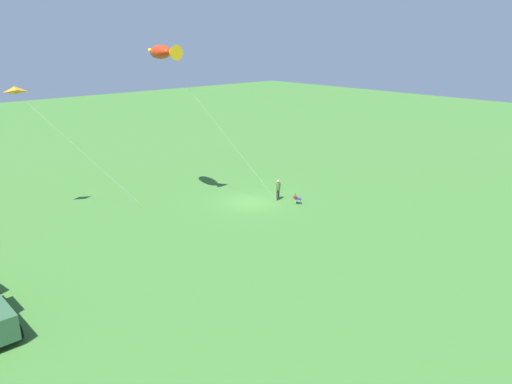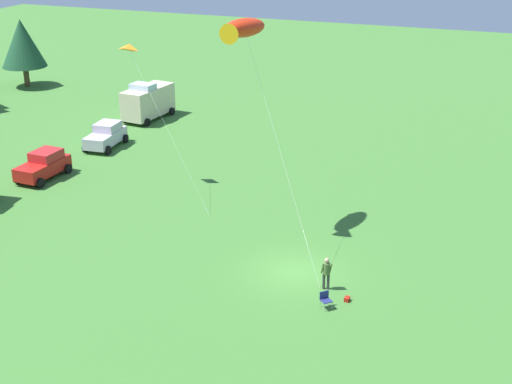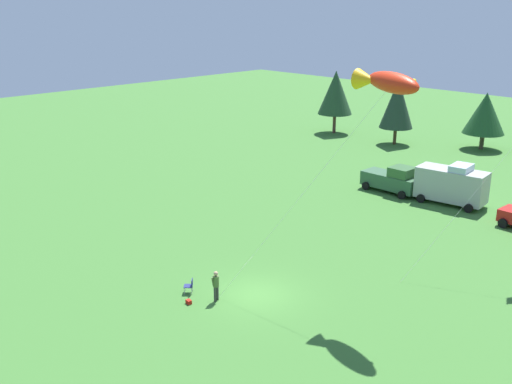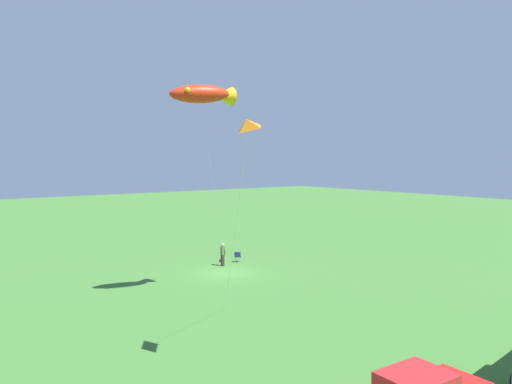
{
  "view_description": "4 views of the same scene",
  "coord_description": "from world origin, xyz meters",
  "px_view_note": "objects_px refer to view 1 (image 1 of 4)",
  "views": [
    {
      "loc": [
        -28.63,
        25.44,
        12.97
      ],
      "look_at": [
        -4.02,
        3.01,
        2.45
      ],
      "focal_mm": 35.0,
      "sensor_mm": 36.0,
      "label": 1
    },
    {
      "loc": [
        -31.69,
        -10.12,
        18.27
      ],
      "look_at": [
        -0.92,
        1.78,
        4.65
      ],
      "focal_mm": 50.0,
      "sensor_mm": 36.0,
      "label": 2
    },
    {
      "loc": [
        21.3,
        -21.03,
        15.64
      ],
      "look_at": [
        -1.01,
        0.87,
        5.59
      ],
      "focal_mm": 42.0,
      "sensor_mm": 36.0,
      "label": 3
    },
    {
      "loc": [
        19.3,
        29.16,
        8.13
      ],
      "look_at": [
        -1.64,
        1.41,
        5.77
      ],
      "focal_mm": 35.0,
      "sensor_mm": 36.0,
      "label": 4
    }
  ],
  "objects_px": {
    "kite_delta_orange": "(15,90)",
    "backpack_on_grass": "(296,198)",
    "folding_chair": "(297,198)",
    "kite_large_fish": "(163,52)",
    "person_kite_flyer": "(278,188)"
  },
  "relations": [
    {
      "from": "folding_chair",
      "to": "kite_delta_orange",
      "type": "relative_size",
      "value": 0.08
    },
    {
      "from": "person_kite_flyer",
      "to": "kite_large_fish",
      "type": "relative_size",
      "value": 0.14
    },
    {
      "from": "person_kite_flyer",
      "to": "kite_large_fish",
      "type": "distance_m",
      "value": 13.82
    },
    {
      "from": "kite_delta_orange",
      "to": "backpack_on_grass",
      "type": "bearing_deg",
      "value": -120.46
    },
    {
      "from": "person_kite_flyer",
      "to": "backpack_on_grass",
      "type": "height_order",
      "value": "person_kite_flyer"
    },
    {
      "from": "folding_chair",
      "to": "backpack_on_grass",
      "type": "relative_size",
      "value": 2.56
    },
    {
      "from": "person_kite_flyer",
      "to": "kite_delta_orange",
      "type": "bearing_deg",
      "value": -133.82
    },
    {
      "from": "backpack_on_grass",
      "to": "kite_large_fish",
      "type": "distance_m",
      "value": 15.48
    },
    {
      "from": "person_kite_flyer",
      "to": "folding_chair",
      "type": "relative_size",
      "value": 2.12
    },
    {
      "from": "folding_chair",
      "to": "person_kite_flyer",
      "type": "bearing_deg",
      "value": 149.46
    },
    {
      "from": "backpack_on_grass",
      "to": "kite_delta_orange",
      "type": "xyz_separation_m",
      "value": [
        10.34,
        17.57,
        9.23
      ]
    },
    {
      "from": "kite_large_fish",
      "to": "backpack_on_grass",
      "type": "bearing_deg",
      "value": -127.93
    },
    {
      "from": "backpack_on_grass",
      "to": "kite_delta_orange",
      "type": "height_order",
      "value": "kite_delta_orange"
    },
    {
      "from": "folding_chair",
      "to": "kite_large_fish",
      "type": "relative_size",
      "value": 0.07
    },
    {
      "from": "folding_chair",
      "to": "kite_large_fish",
      "type": "distance_m",
      "value": 15.19
    }
  ]
}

